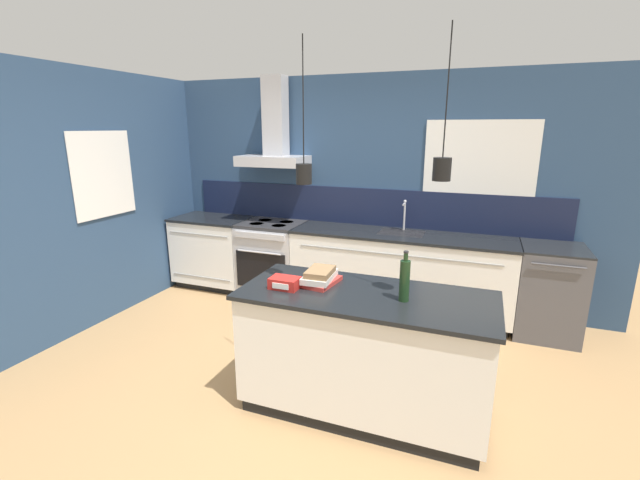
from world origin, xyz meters
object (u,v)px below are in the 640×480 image
(dishwasher, at_px, (548,291))
(red_supply_box, at_px, (285,283))
(bottle_on_island, at_px, (405,280))
(oven_range, at_px, (273,259))
(book_stack, at_px, (320,277))

(dishwasher, distance_m, red_supply_box, 2.78)
(bottle_on_island, bearing_deg, oven_range, 136.27)
(bottle_on_island, bearing_deg, red_supply_box, -174.88)
(bottle_on_island, height_order, red_supply_box, bottle_on_island)
(book_stack, bearing_deg, oven_range, 126.57)
(dishwasher, distance_m, book_stack, 2.52)
(oven_range, bearing_deg, red_supply_box, -60.43)
(bottle_on_island, distance_m, book_stack, 0.64)
(book_stack, bearing_deg, red_supply_box, -139.96)
(dishwasher, height_order, book_stack, book_stack)
(bottle_on_island, bearing_deg, dishwasher, 58.52)
(dishwasher, xyz_separation_m, bottle_on_island, (-1.13, -1.84, 0.60))
(oven_range, relative_size, red_supply_box, 4.39)
(red_supply_box, bearing_deg, dishwasher, 44.30)
(oven_range, height_order, red_supply_box, red_supply_box)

